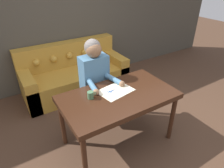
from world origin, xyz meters
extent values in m
plane|color=#4C3323|center=(0.00, 0.00, 0.00)|extent=(16.00, 16.00, 0.00)
cube|color=#474238|center=(0.00, 2.09, 1.30)|extent=(8.00, 0.06, 2.60)
cube|color=#381E11|center=(-0.11, 0.04, 0.74)|extent=(1.43, 0.81, 0.07)
cylinder|color=#381E11|center=(-0.76, -0.31, 0.35)|extent=(0.06, 0.06, 0.70)
cylinder|color=#381E11|center=(0.55, -0.31, 0.35)|extent=(0.06, 0.06, 0.70)
cylinder|color=#381E11|center=(-0.76, 0.38, 0.35)|extent=(0.06, 0.06, 0.70)
cylinder|color=#381E11|center=(0.55, 0.38, 0.35)|extent=(0.06, 0.06, 0.70)
cube|color=#B7842D|center=(-0.07, 1.60, 0.22)|extent=(1.96, 0.87, 0.44)
cube|color=#B7842D|center=(-0.07, 1.93, 0.67)|extent=(1.96, 0.22, 0.47)
cube|color=#B7842D|center=(-0.95, 1.60, 0.30)|extent=(0.20, 0.87, 0.60)
cube|color=#B7842D|center=(0.81, 1.60, 0.30)|extent=(0.20, 0.87, 0.60)
sphere|color=#B7842D|center=(-0.70, 1.80, 0.67)|extent=(0.13, 0.13, 0.13)
sphere|color=#B7842D|center=(-0.38, 1.80, 0.67)|extent=(0.13, 0.13, 0.13)
sphere|color=#B7842D|center=(-0.07, 1.80, 0.67)|extent=(0.13, 0.13, 0.13)
sphere|color=#B7842D|center=(0.24, 1.80, 0.67)|extent=(0.13, 0.13, 0.13)
sphere|color=#B7842D|center=(0.55, 1.80, 0.67)|extent=(0.13, 0.13, 0.13)
cube|color=white|center=(0.17, 1.49, 0.44)|extent=(0.27, 0.29, 0.00)
cylinder|color=#33281E|center=(-0.15, 0.61, 0.25)|extent=(0.28, 0.28, 0.49)
cube|color=teal|center=(-0.15, 0.61, 0.79)|extent=(0.39, 0.22, 0.60)
sphere|color=#896042|center=(-0.15, 0.59, 1.19)|extent=(0.22, 0.22, 0.22)
sphere|color=slate|center=(-0.15, 0.62, 1.22)|extent=(0.22, 0.22, 0.22)
cylinder|color=teal|center=(-0.31, 0.34, 0.81)|extent=(0.12, 0.32, 0.07)
sphere|color=#896042|center=(-0.34, 0.19, 0.81)|extent=(0.08, 0.08, 0.08)
cylinder|color=teal|center=(0.02, 0.34, 0.81)|extent=(0.12, 0.32, 0.07)
sphere|color=#896042|center=(0.05, 0.19, 0.81)|extent=(0.08, 0.08, 0.08)
cube|color=beige|center=(-0.09, 0.13, 0.78)|extent=(0.47, 0.38, 0.00)
cube|color=silver|center=(-0.05, 0.17, 0.78)|extent=(0.11, 0.05, 0.00)
cube|color=#2D569E|center=(-0.14, 0.14, 0.78)|extent=(0.08, 0.03, 0.00)
torus|color=#2D569E|center=(-0.17, 0.13, 0.78)|extent=(0.04, 0.04, 0.01)
cube|color=silver|center=(-0.04, 0.15, 0.78)|extent=(0.12, 0.02, 0.00)
cube|color=#2D569E|center=(-0.14, 0.16, 0.78)|extent=(0.08, 0.01, 0.00)
torus|color=#2D569E|center=(-0.18, 0.16, 0.78)|extent=(0.04, 0.04, 0.01)
cylinder|color=silver|center=(-0.10, 0.16, 0.78)|extent=(0.01, 0.01, 0.01)
cylinder|color=#47704C|center=(-0.44, 0.15, 0.82)|extent=(0.08, 0.08, 0.09)
torus|color=#47704C|center=(-0.39, 0.15, 0.82)|extent=(0.05, 0.01, 0.05)
camera|label=1|loc=(-1.27, -1.68, 2.14)|focal=32.00mm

